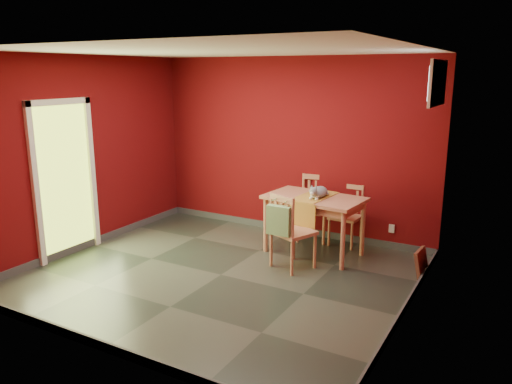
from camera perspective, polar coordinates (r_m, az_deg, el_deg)
The scene contains 13 objects.
ground at distance 6.33m, azimuth -4.02°, elevation -9.41°, with size 4.50×4.50×0.00m, color #2D342D.
room_shell at distance 6.31m, azimuth -4.03°, elevation -8.99°, with size 4.50×4.50×4.50m.
doorway at distance 7.17m, azimuth -21.08°, elevation 1.85°, with size 0.06×1.01×2.13m.
window at distance 5.94m, azimuth 20.02°, elevation 11.63°, with size 0.05×0.90×0.50m.
outlet_plate at distance 7.36m, azimuth 15.24°, elevation -4.05°, with size 0.08×0.01×0.12m, color silver.
dining_table at distance 6.85m, azimuth 6.68°, elevation -1.35°, with size 1.37×0.89×0.82m.
table_runner at distance 6.73m, azimuth 6.26°, elevation -1.27°, with size 0.45×0.82×0.40m.
chair_far_left at distance 7.53m, azimuth 6.63°, elevation -1.71°, with size 0.54×0.54×0.97m.
chair_far_right at distance 7.38m, azimuth 10.35°, elevation -2.53°, with size 0.43×0.43×0.88m.
chair_near at distance 6.37m, azimuth 3.97°, elevation -4.40°, with size 0.60×0.60×0.99m.
tote_bag at distance 6.15m, azimuth 2.63°, elevation -3.25°, with size 0.31×0.19×0.44m.
cat at distance 6.76m, azimuth 7.19°, elevation 0.24°, with size 0.22×0.42×0.21m, color slate, non-canonical shape.
picture_frame at distance 6.51m, azimuth 18.37°, elevation -7.76°, with size 0.14×0.36×0.36m.
Camera 1 is at (3.23, -4.85, 2.47)m, focal length 35.00 mm.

